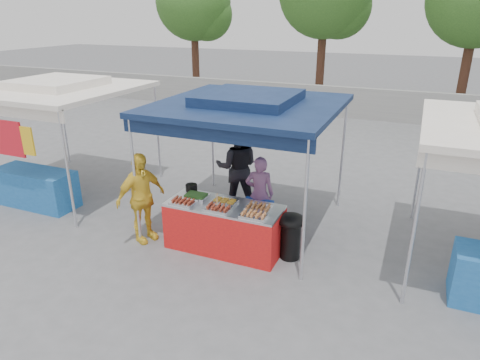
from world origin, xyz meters
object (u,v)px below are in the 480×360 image
at_px(cooking_pot, 191,188).
at_px(wok_burner, 291,232).
at_px(customer_person, 141,198).
at_px(vendor_table, 224,227).
at_px(helper_man, 237,167).
at_px(vendor_woman, 259,194).

height_order(cooking_pot, wok_burner, cooking_pot).
height_order(wok_burner, customer_person, customer_person).
xyz_separation_m(wok_burner, customer_person, (-2.65, -0.45, 0.35)).
bearing_deg(vendor_table, cooking_pot, 158.04).
distance_m(vendor_table, helper_man, 1.77).
relative_size(wok_burner, customer_person, 0.49).
distance_m(cooking_pot, helper_man, 1.36).
relative_size(cooking_pot, vendor_woman, 0.14).
xyz_separation_m(vendor_table, cooking_pot, (-0.81, 0.33, 0.49)).
relative_size(cooking_pot, wok_burner, 0.26).
xyz_separation_m(cooking_pot, customer_person, (-0.68, -0.61, -0.08)).
xyz_separation_m(cooking_pot, wok_burner, (1.96, -0.16, -0.43)).
relative_size(vendor_table, wok_burner, 2.45).
relative_size(vendor_table, helper_man, 1.08).
bearing_deg(vendor_woman, cooking_pot, 13.66).
xyz_separation_m(wok_burner, vendor_woman, (-0.85, 0.75, 0.25)).
bearing_deg(customer_person, wok_burner, -59.28).
bearing_deg(wok_burner, vendor_woman, 138.31).
distance_m(cooking_pot, customer_person, 0.92).
relative_size(vendor_table, cooking_pot, 9.43).
bearing_deg(customer_person, helper_man, -7.14).
bearing_deg(wok_burner, customer_person, -170.34).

